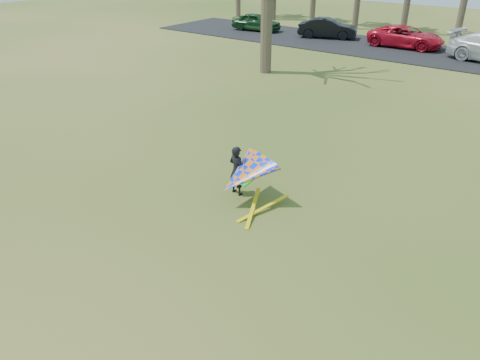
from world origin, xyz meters
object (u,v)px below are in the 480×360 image
Objects in this scene: car_0 at (256,22)px; kite_flyer at (244,174)px; car_2 at (406,37)px; car_1 at (328,28)px.

car_0 is 27.23m from kite_flyer.
car_2 is 2.07× the size of kite_flyer.
car_1 is at bearing -91.41° from car_0.
car_2 is at bearing -93.48° from car_0.
car_1 is 1.76× the size of kite_flyer.
car_2 is at bearing 98.90° from kite_flyer.
car_0 is at bearing 92.14° from car_2.
car_1 is at bearing 89.99° from car_2.
car_0 is 0.80× the size of car_2.
car_1 is 0.85× the size of car_2.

